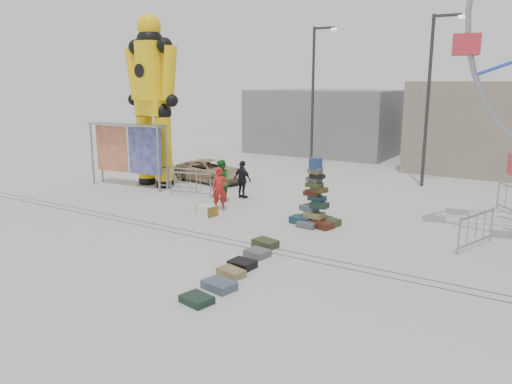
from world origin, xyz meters
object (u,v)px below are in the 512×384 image
Objects in this scene: barricade_wheel_front at (476,230)px; suitcase_tower at (315,206)px; pedestrian_red at (220,189)px; barricade_dummy_a at (157,173)px; pedestrian_black at (243,180)px; lamp_post_right at (430,93)px; lamp_post_left at (314,91)px; pedestrian_green at (221,181)px; parked_suv at (210,171)px; crash_test_dummy at (152,95)px; barricade_dummy_b at (178,179)px; banner_scaffold at (127,140)px; steamer_trunk at (207,210)px; barricade_dummy_c at (190,184)px.

suitcase_tower is at bearing 111.82° from barricade_wheel_front.
pedestrian_red is at bearing 111.07° from barricade_wheel_front.
suitcase_tower reaches higher than barricade_dummy_a.
lamp_post_right is at bearing -119.86° from pedestrian_black.
lamp_post_left reaches higher than barricade_wheel_front.
pedestrian_green is 0.45× the size of parked_suv.
crash_test_dummy is 4.19m from barricade_dummy_b.
crash_test_dummy reaches higher than lamp_post_left.
pedestrian_red is (5.51, -2.18, -3.52)m from crash_test_dummy.
suitcase_tower is 1.20× the size of barricade_dummy_a.
banner_scaffold is 2.20m from barricade_dummy_a.
barricade_wheel_front is at bearing -8.72° from banner_scaffold.
crash_test_dummy is 5.02× the size of pedestrian_black.
pedestrian_black reaches higher than barricade_dummy_a.
pedestrian_green is (4.85, -1.23, 0.34)m from barricade_dummy_a.
banner_scaffold is 6.58m from pedestrian_red.
pedestrian_red reaches higher than steamer_trunk.
pedestrian_red is at bearing -18.86° from crash_test_dummy.
banner_scaffold is at bearing 131.74° from pedestrian_red.
banner_scaffold is 4.36m from parked_suv.
suitcase_tower reaches higher than pedestrian_green.
barricade_dummy_c is at bearing -35.87° from barricade_dummy_b.
steamer_trunk is 0.41× the size of barricade_dummy_b.
barricade_dummy_c is 11.91m from barricade_wheel_front.
pedestrian_green is at bearing -128.89° from lamp_post_right.
barricade_dummy_c is (-1.16, -9.88, -3.93)m from lamp_post_left.
barricade_dummy_a is 15.10m from barricade_wheel_front.
barricade_wheel_front is at bearing -3.89° from crash_test_dummy.
barricade_dummy_c is at bearing -15.14° from crash_test_dummy.
pedestrian_red is (-5.64, -9.09, -3.63)m from lamp_post_right.
suitcase_tower is 1.45× the size of pedestrian_black.
suitcase_tower is 2.92× the size of steamer_trunk.
lamp_post_right reaches higher than barricade_dummy_a.
steamer_trunk is 0.41× the size of barricade_dummy_a.
barricade_dummy_b is 1.00× the size of barricade_wheel_front.
banner_scaffold is (-11.95, -7.88, -2.19)m from lamp_post_right.
barricade_wheel_front is (9.32, 1.37, 0.36)m from steamer_trunk.
suitcase_tower is 4.10m from pedestrian_red.
pedestrian_black is (5.93, 0.96, -1.46)m from banner_scaffold.
pedestrian_red is (1.36, -11.09, -3.63)m from lamp_post_left.
lamp_post_left is (-7.00, 2.00, 0.00)m from lamp_post_right.
banner_scaffold reaches higher than pedestrian_red.
banner_scaffold is (-0.80, -0.96, -2.08)m from crash_test_dummy.
pedestrian_red is at bearing -16.87° from banner_scaffold.
lamp_post_right reaches higher than pedestrian_green.
barricade_dummy_a and barricade_dummy_b have the same top height.
crash_test_dummy reaches higher than pedestrian_green.
lamp_post_left is 4.47× the size of pedestrian_green.
banner_scaffold reaches higher than barricade_wheel_front.
barricade_dummy_c is 1.12× the size of pedestrian_green.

